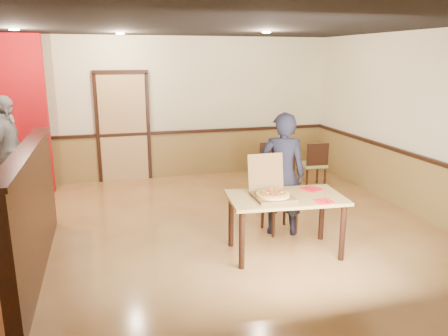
{
  "coord_description": "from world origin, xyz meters",
  "views": [
    {
      "loc": [
        -1.16,
        -5.23,
        2.41
      ],
      "look_at": [
        0.29,
        0.0,
        1.02
      ],
      "focal_mm": 35.0,
      "sensor_mm": 36.0,
      "label": 1
    }
  ],
  "objects_px": {
    "side_chair_right": "(314,163)",
    "pizza_box": "(272,192)",
    "diner_chair": "(278,198)",
    "side_table": "(280,156)",
    "passerby": "(8,152)",
    "diner": "(282,174)",
    "condiment": "(281,143)",
    "side_chair_left": "(269,164)",
    "main_table": "(286,204)"
  },
  "relations": [
    {
      "from": "diner",
      "to": "main_table",
      "type": "bearing_deg",
      "value": 93.25
    },
    {
      "from": "side_table",
      "to": "main_table",
      "type": "bearing_deg",
      "value": -111.38
    },
    {
      "from": "diner_chair",
      "to": "pizza_box",
      "type": "distance_m",
      "value": 0.9
    },
    {
      "from": "side_table",
      "to": "pizza_box",
      "type": "height_order",
      "value": "pizza_box"
    },
    {
      "from": "diner",
      "to": "condiment",
      "type": "xyz_separation_m",
      "value": [
        1.09,
        2.63,
        -0.11
      ]
    },
    {
      "from": "diner_chair",
      "to": "side_chair_right",
      "type": "distance_m",
      "value": 2.27
    },
    {
      "from": "side_chair_left",
      "to": "diner",
      "type": "bearing_deg",
      "value": 78.67
    },
    {
      "from": "main_table",
      "to": "side_chair_right",
      "type": "bearing_deg",
      "value": 61.6
    },
    {
      "from": "side_table",
      "to": "diner",
      "type": "xyz_separation_m",
      "value": [
        -1.01,
        -2.5,
        0.35
      ]
    },
    {
      "from": "diner_chair",
      "to": "condiment",
      "type": "bearing_deg",
      "value": 61.92
    },
    {
      "from": "diner",
      "to": "condiment",
      "type": "bearing_deg",
      "value": -90.49
    },
    {
      "from": "passerby",
      "to": "diner_chair",
      "type": "bearing_deg",
      "value": -108.57
    },
    {
      "from": "pizza_box",
      "to": "diner_chair",
      "type": "bearing_deg",
      "value": 62.59
    },
    {
      "from": "main_table",
      "to": "side_chair_left",
      "type": "relative_size",
      "value": 1.56
    },
    {
      "from": "diner_chair",
      "to": "side_chair_left",
      "type": "relative_size",
      "value": 0.92
    },
    {
      "from": "main_table",
      "to": "condiment",
      "type": "bearing_deg",
      "value": 73.44
    },
    {
      "from": "main_table",
      "to": "diner",
      "type": "distance_m",
      "value": 0.68
    },
    {
      "from": "side_table",
      "to": "passerby",
      "type": "distance_m",
      "value": 4.86
    },
    {
      "from": "side_chair_left",
      "to": "side_table",
      "type": "height_order",
      "value": "side_chair_left"
    },
    {
      "from": "main_table",
      "to": "passerby",
      "type": "height_order",
      "value": "passerby"
    },
    {
      "from": "side_chair_left",
      "to": "condiment",
      "type": "distance_m",
      "value": 0.94
    },
    {
      "from": "diner_chair",
      "to": "side_chair_right",
      "type": "relative_size",
      "value": 0.99
    },
    {
      "from": "main_table",
      "to": "pizza_box",
      "type": "height_order",
      "value": "pizza_box"
    },
    {
      "from": "main_table",
      "to": "side_chair_right",
      "type": "relative_size",
      "value": 1.69
    },
    {
      "from": "passerby",
      "to": "pizza_box",
      "type": "distance_m",
      "value": 4.44
    },
    {
      "from": "main_table",
      "to": "condiment",
      "type": "relative_size",
      "value": 9.83
    },
    {
      "from": "diner_chair",
      "to": "side_table",
      "type": "bearing_deg",
      "value": 62.4
    },
    {
      "from": "side_table",
      "to": "passerby",
      "type": "bearing_deg",
      "value": -176.7
    },
    {
      "from": "side_chair_right",
      "to": "pizza_box",
      "type": "xyz_separation_m",
      "value": [
        -1.85,
        -2.48,
        0.34
      ]
    },
    {
      "from": "condiment",
      "to": "side_chair_right",
      "type": "bearing_deg",
      "value": -63.41
    },
    {
      "from": "main_table",
      "to": "side_chair_left",
      "type": "bearing_deg",
      "value": 78.26
    },
    {
      "from": "side_table",
      "to": "side_chair_right",
      "type": "bearing_deg",
      "value": -54.08
    },
    {
      "from": "passerby",
      "to": "side_table",
      "type": "bearing_deg",
      "value": -76.69
    },
    {
      "from": "condiment",
      "to": "diner",
      "type": "bearing_deg",
      "value": -112.51
    },
    {
      "from": "side_chair_left",
      "to": "pizza_box",
      "type": "distance_m",
      "value": 2.67
    },
    {
      "from": "side_table",
      "to": "diner_chair",
      "type": "bearing_deg",
      "value": -113.15
    },
    {
      "from": "side_chair_right",
      "to": "side_table",
      "type": "distance_m",
      "value": 0.76
    },
    {
      "from": "side_table",
      "to": "passerby",
      "type": "relative_size",
      "value": 0.41
    },
    {
      "from": "diner_chair",
      "to": "side_chair_right",
      "type": "bearing_deg",
      "value": 45.75
    },
    {
      "from": "main_table",
      "to": "diner",
      "type": "relative_size",
      "value": 0.86
    },
    {
      "from": "side_chair_right",
      "to": "diner",
      "type": "distance_m",
      "value": 2.41
    },
    {
      "from": "side_chair_left",
      "to": "diner",
      "type": "xyz_separation_m",
      "value": [
        -0.56,
        -1.88,
        0.34
      ]
    },
    {
      "from": "side_chair_left",
      "to": "condiment",
      "type": "bearing_deg",
      "value": -120.6
    },
    {
      "from": "side_table",
      "to": "diner",
      "type": "distance_m",
      "value": 2.72
    },
    {
      "from": "side_chair_right",
      "to": "passerby",
      "type": "xyz_separation_m",
      "value": [
        -5.28,
        0.34,
        0.44
      ]
    },
    {
      "from": "pizza_box",
      "to": "side_chair_right",
      "type": "bearing_deg",
      "value": 54.01
    },
    {
      "from": "diner",
      "to": "condiment",
      "type": "height_order",
      "value": "diner"
    },
    {
      "from": "main_table",
      "to": "side_table",
      "type": "relative_size",
      "value": 1.97
    },
    {
      "from": "side_chair_right",
      "to": "diner",
      "type": "height_order",
      "value": "diner"
    },
    {
      "from": "passerby",
      "to": "condiment",
      "type": "xyz_separation_m",
      "value": [
        4.91,
        0.4,
        -0.17
      ]
    }
  ]
}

